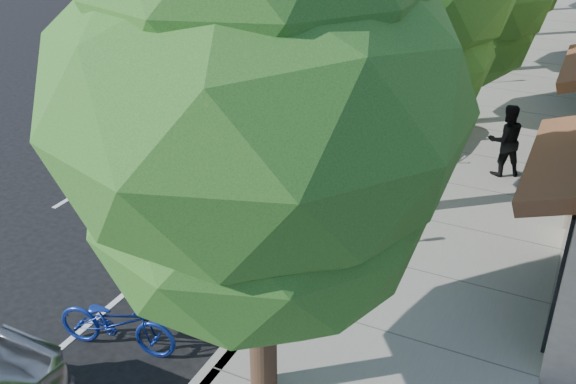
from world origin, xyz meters
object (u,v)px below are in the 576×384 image
Objects in this scene: white_pickup at (438,22)px; cyclist at (306,188)px; bicycle at (116,322)px; street_tree_0 at (258,111)px; dark_suv_far at (444,14)px; dark_sedan at (362,104)px; silver_suv at (371,135)px; pedestrian at (506,140)px.

cyclist is at bearing -83.21° from white_pickup.
bicycle is at bearing 175.99° from cyclist.
cyclist is at bearing 107.74° from street_tree_0.
street_tree_0 is at bearing -85.37° from dark_suv_far.
dark_suv_far is (-3.10, 23.50, -3.59)m from street_tree_0.
silver_suv is at bearing -61.78° from dark_sedan.
dark_sedan is 12.52m from dark_suv_far.
street_tree_0 reaches higher than bicycle.
street_tree_0 reaches higher than dark_suv_far.
street_tree_0 is 9.56m from silver_suv.
cyclist is 5.25m from bicycle.
silver_suv is 3.36m from pedestrian.
bicycle is 0.38× the size of white_pickup.
white_pickup is at bearing -8.64° from bicycle.
white_pickup is (-1.66, 13.63, 0.04)m from silver_suv.
pedestrian reaches higher than bicycle.
dark_sedan is (-0.90, 6.00, -0.15)m from cyclist.
street_tree_0 reaches higher than cyclist.
street_tree_0 reaches higher than white_pickup.
white_pickup reaches higher than silver_suv.
dark_sedan is at bearing -53.53° from pedestrian.
bicycle is 0.38× the size of silver_suv.
street_tree_0 is at bearing -80.22° from white_pickup.
dark_sedan is (0.12, 11.14, 0.14)m from bicycle.
white_pickup is 14.14m from pedestrian.
pedestrian is (4.98, -13.23, 0.27)m from white_pickup.
white_pickup is (-1.46, 17.31, -0.03)m from cyclist.
bicycle is at bearing -91.71° from dark_suv_far.
cyclist is at bearing -78.50° from dark_sedan.
white_pickup is at bearing -90.75° from dark_suv_far.
silver_suv is (0.20, 3.67, -0.07)m from cyclist.
street_tree_0 is 1.39× the size of dark_suv_far.
dark_suv_far is (-0.60, 12.50, 0.24)m from dark_sedan.
white_pickup reaches higher than dark_sedan.
white_pickup is (-0.56, 11.31, 0.11)m from dark_sedan.
pedestrian is at bearing -67.39° from white_pickup.
silver_suv reaches higher than dark_sedan.
street_tree_0 is at bearing -155.13° from cyclist.
cyclist is at bearing 19.14° from pedestrian.
silver_suv reaches higher than bicycle.
cyclist is 3.68m from silver_suv.
street_tree_0 is 6.42m from cyclist.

